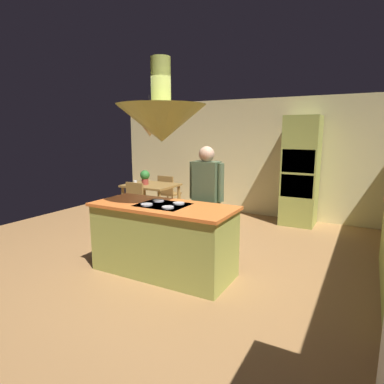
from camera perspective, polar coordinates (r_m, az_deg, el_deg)
ground at (r=4.66m, az=-3.53°, el=-12.88°), size 8.16×8.16×0.00m
wall_back at (r=7.45m, az=10.69°, el=5.91°), size 6.80×0.10×2.55m
kitchen_island at (r=4.34m, az=-5.02°, el=-8.13°), size 1.89×0.82×0.94m
oven_tower at (r=6.80m, az=18.41°, el=3.46°), size 0.66×0.62×2.15m
dining_table at (r=6.91m, az=-7.16°, el=0.47°), size 1.03×0.86×0.76m
person_at_island at (r=4.65m, az=2.52°, el=-0.71°), size 0.53×0.22×1.65m
range_hood at (r=4.11m, az=-5.36°, el=12.24°), size 1.10×1.10×1.00m
pendant_light_over_table at (r=6.81m, az=-7.39°, el=10.53°), size 0.32×0.32×0.82m
chair_facing_island at (r=6.43m, az=-10.51°, el=-1.74°), size 0.40×0.40×0.87m
chair_by_back_wall at (r=7.46m, az=-4.22°, el=0.10°), size 0.40×0.40×0.87m
potted_plant_on_table at (r=6.86m, az=-8.22°, el=2.69°), size 0.20×0.20×0.30m
cup_on_table at (r=6.86m, az=-9.90°, el=1.60°), size 0.07×0.07×0.09m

